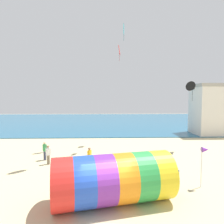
{
  "coord_description": "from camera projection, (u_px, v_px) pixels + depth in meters",
  "views": [
    {
      "loc": [
        -0.06,
        -9.69,
        5.71
      ],
      "look_at": [
        0.33,
        2.75,
        4.81
      ],
      "focal_mm": 32.0,
      "sensor_mm": 36.0,
      "label": 1
    }
  ],
  "objects": [
    {
      "name": "kite_cyan_diamond",
      "position": [
        124.0,
        29.0,
        21.99
      ],
      "size": [
        0.15,
        0.72,
        1.78
      ],
      "color": "#2DB2C6"
    },
    {
      "name": "giant_inflatable_tube",
      "position": [
        114.0,
        179.0,
        10.75
      ],
      "size": [
        6.82,
        3.97,
        2.68
      ],
      "color": "red",
      "rests_on": "ground"
    },
    {
      "name": "beach_flag",
      "position": [
        205.0,
        151.0,
        12.58
      ],
      "size": [
        0.47,
        0.36,
        2.61
      ],
      "color": "silver",
      "rests_on": "ground"
    },
    {
      "name": "ground_plane",
      "position": [
        107.0,
        211.0,
        10.07
      ],
      "size": [
        120.0,
        120.0,
        0.0
      ],
      "primitive_type": "plane",
      "color": "#CCBA8C"
    },
    {
      "name": "sea",
      "position": [
        106.0,
        121.0,
        47.97
      ],
      "size": [
        120.0,
        40.0,
        0.1
      ],
      "primitive_type": "cube",
      "color": "#236084",
      "rests_on": "ground"
    },
    {
      "name": "kite_black_delta",
      "position": [
        193.0,
        88.0,
        21.71
      ],
      "size": [
        1.72,
        1.7,
        2.15
      ],
      "color": "black"
    },
    {
      "name": "bystander_mid_beach",
      "position": [
        45.0,
        151.0,
        18.18
      ],
      "size": [
        0.41,
        0.41,
        1.7
      ],
      "color": "#383D56",
      "rests_on": "ground"
    },
    {
      "name": "bystander_near_water",
      "position": [
        89.0,
        157.0,
        16.34
      ],
      "size": [
        0.33,
        0.41,
        1.64
      ],
      "color": "black",
      "rests_on": "ground"
    },
    {
      "name": "kite_red_diamond",
      "position": [
        119.0,
        50.0,
        24.74
      ],
      "size": [
        0.32,
        0.79,
        1.89
      ],
      "color": "red"
    },
    {
      "name": "bystander_far_left",
      "position": [
        48.0,
        155.0,
        17.03
      ],
      "size": [
        0.42,
        0.4,
        1.64
      ],
      "color": "#726651",
      "rests_on": "ground"
    },
    {
      "name": "kite_handler",
      "position": [
        175.0,
        179.0,
        11.8
      ],
      "size": [
        0.38,
        0.26,
        1.71
      ],
      "color": "black",
      "rests_on": "ground"
    }
  ]
}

